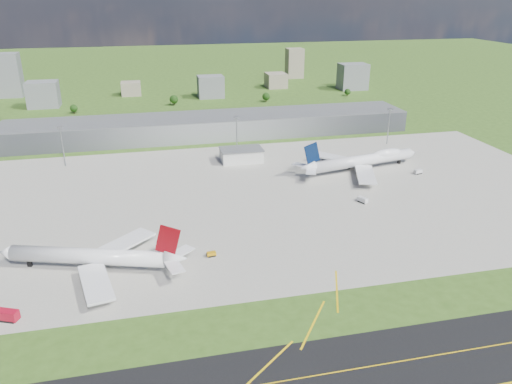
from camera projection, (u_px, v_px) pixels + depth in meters
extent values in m
plane|color=#35581B|center=(215.00, 141.00, 366.34)|extent=(1400.00, 1400.00, 0.00)
cube|color=#9A988C|center=(263.00, 196.00, 269.03)|extent=(360.00, 190.00, 0.08)
cube|color=gray|center=(211.00, 126.00, 377.06)|extent=(300.00, 42.00, 15.00)
cube|color=silver|center=(241.00, 155.00, 321.73)|extent=(26.00, 16.00, 8.00)
cylinder|color=gray|center=(63.00, 147.00, 309.38)|extent=(0.70, 0.70, 25.00)
cube|color=gray|center=(60.00, 127.00, 304.56)|extent=(3.50, 2.00, 1.20)
cylinder|color=gray|center=(237.00, 136.00, 332.08)|extent=(0.70, 0.70, 25.00)
cube|color=gray|center=(236.00, 118.00, 327.27)|extent=(3.50, 2.00, 1.20)
cylinder|color=gray|center=(388.00, 127.00, 354.79)|extent=(0.70, 0.70, 25.00)
cube|color=gray|center=(390.00, 109.00, 349.97)|extent=(3.50, 2.00, 1.20)
cylinder|color=white|center=(88.00, 256.00, 196.12)|extent=(61.15, 25.31, 6.43)
cone|color=white|center=(6.00, 252.00, 198.90)|extent=(7.09, 7.77, 6.43)
cone|color=white|center=(176.00, 258.00, 192.88)|extent=(10.15, 8.77, 6.43)
cube|color=maroon|center=(83.00, 260.00, 197.04)|extent=(49.33, 18.24, 1.39)
cube|color=white|center=(96.00, 283.00, 181.98)|extent=(15.25, 29.28, 0.97)
cube|color=white|center=(124.00, 243.00, 210.20)|extent=(27.17, 25.84, 0.97)
cube|color=maroon|center=(168.00, 240.00, 190.20)|extent=(10.33, 3.81, 12.96)
cylinder|color=#38383D|center=(94.00, 281.00, 186.68)|extent=(6.67, 5.08, 3.43)
cylinder|color=#38383D|center=(115.00, 252.00, 207.47)|extent=(6.67, 5.08, 3.43)
cube|color=black|center=(100.00, 273.00, 192.85)|extent=(2.03, 1.75, 2.68)
cube|color=black|center=(109.00, 261.00, 201.76)|extent=(2.03, 1.75, 2.68)
cube|color=black|center=(30.00, 263.00, 199.86)|extent=(2.03, 1.75, 2.68)
cylinder|color=white|center=(363.00, 160.00, 305.63)|extent=(69.20, 19.93, 6.91)
cone|color=white|center=(412.00, 153.00, 319.61)|extent=(6.79, 7.85, 6.91)
cone|color=white|center=(307.00, 167.00, 290.68)|extent=(10.07, 8.48, 6.91)
cube|color=navy|center=(366.00, 163.00, 307.27)|extent=(56.20, 13.56, 1.45)
ellipsoid|color=white|center=(387.00, 153.00, 311.58)|extent=(23.04, 10.99, 6.22)
cube|color=white|center=(334.00, 158.00, 316.99)|extent=(27.98, 30.08, 1.00)
cube|color=white|center=(365.00, 174.00, 288.29)|extent=(19.64, 32.69, 1.00)
cube|color=#08193B|center=(312.00, 154.00, 288.66)|extent=(11.01, 2.66, 13.48)
cylinder|color=#38383D|center=(345.00, 163.00, 313.52)|extent=(6.70, 4.67, 3.57)
cylinder|color=#38383D|center=(327.00, 159.00, 320.56)|extent=(6.70, 4.67, 3.57)
cylinder|color=#38383D|center=(364.00, 173.00, 296.51)|extent=(6.70, 4.67, 3.57)
cylinder|color=#38383D|center=(366.00, 181.00, 284.64)|extent=(6.70, 4.67, 3.57)
cube|color=black|center=(349.00, 167.00, 309.16)|extent=(2.01, 1.65, 2.79)
cube|color=black|center=(358.00, 172.00, 300.65)|extent=(2.01, 1.65, 2.79)
cube|color=black|center=(399.00, 162.00, 317.85)|extent=(2.01, 1.65, 2.79)
cube|color=#A80C21|center=(6.00, 315.00, 166.97)|extent=(9.10, 6.30, 3.41)
cube|color=black|center=(7.00, 319.00, 167.61)|extent=(7.99, 5.94, 0.70)
cube|color=#D0910C|center=(211.00, 254.00, 207.48)|extent=(4.01, 2.58, 1.51)
cube|color=black|center=(211.00, 255.00, 207.76)|extent=(3.46, 2.63, 0.70)
cube|color=silver|center=(363.00, 200.00, 259.74)|extent=(4.63, 6.16, 2.48)
cube|color=black|center=(363.00, 202.00, 260.21)|extent=(4.38, 5.45, 0.70)
cube|color=silver|center=(418.00, 172.00, 300.32)|extent=(5.48, 3.39, 2.26)
cube|color=black|center=(418.00, 173.00, 300.74)|extent=(4.76, 3.35, 0.70)
cube|color=slate|center=(43.00, 94.00, 468.41)|extent=(28.00, 22.00, 24.00)
cube|color=gray|center=(131.00, 89.00, 522.93)|extent=(20.00, 18.00, 14.00)
cube|color=slate|center=(211.00, 87.00, 510.84)|extent=(26.00, 20.00, 22.00)
cube|color=gray|center=(276.00, 80.00, 564.61)|extent=(22.00, 24.00, 16.00)
cube|color=slate|center=(353.00, 77.00, 551.76)|extent=(30.00, 22.00, 28.00)
cube|color=slate|center=(10.00, 75.00, 510.58)|extent=(22.00, 20.00, 44.00)
cube|color=gray|center=(294.00, 63.00, 623.29)|extent=(20.00, 18.00, 36.00)
cylinder|color=#382314|center=(74.00, 112.00, 446.94)|extent=(0.70, 0.70, 3.00)
sphere|color=black|center=(74.00, 108.00, 445.67)|extent=(6.75, 6.75, 6.75)
cylinder|color=#382314|center=(174.00, 103.00, 478.95)|extent=(0.70, 0.70, 3.60)
sphere|color=black|center=(174.00, 99.00, 477.42)|extent=(8.10, 8.10, 8.10)
cylinder|color=#382314|center=(266.00, 100.00, 493.04)|extent=(0.70, 0.70, 3.40)
sphere|color=black|center=(266.00, 96.00, 491.61)|extent=(7.65, 7.65, 7.65)
cylinder|color=#382314|center=(347.00, 95.00, 520.77)|extent=(0.70, 0.70, 2.80)
sphere|color=black|center=(348.00, 92.00, 519.58)|extent=(6.30, 6.30, 6.30)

